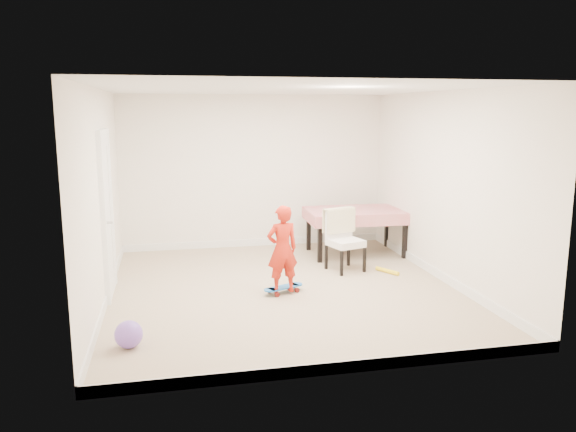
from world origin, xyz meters
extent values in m
plane|color=tan|center=(0.00, 0.00, 0.00)|extent=(5.00, 5.00, 0.00)
cube|color=silver|center=(0.00, 0.00, 2.58)|extent=(4.50, 5.00, 0.04)
cube|color=white|center=(0.00, 2.48, 1.30)|extent=(4.50, 0.04, 2.60)
cube|color=white|center=(0.00, -2.48, 1.30)|extent=(4.50, 0.04, 2.60)
cube|color=white|center=(-2.23, 0.00, 1.30)|extent=(0.04, 5.00, 2.60)
cube|color=white|center=(2.23, 0.00, 1.30)|extent=(0.04, 5.00, 2.60)
cube|color=white|center=(-2.22, 0.30, 1.02)|extent=(0.11, 0.94, 2.11)
cube|color=white|center=(0.00, 2.49, 0.06)|extent=(4.50, 0.02, 0.12)
cube|color=white|center=(0.00, -2.49, 0.06)|extent=(4.50, 0.02, 0.12)
cube|color=white|center=(-2.24, 0.00, 0.06)|extent=(0.02, 5.00, 0.12)
cube|color=white|center=(2.24, 0.00, 0.06)|extent=(0.02, 5.00, 0.12)
imported|color=red|center=(-0.06, -0.21, 0.57)|extent=(0.46, 0.34, 1.13)
sphere|color=#7D54CB|center=(-1.89, -1.51, 0.14)|extent=(0.28, 0.28, 0.28)
cylinder|color=yellow|center=(1.63, 0.43, 0.03)|extent=(0.25, 0.38, 0.06)
camera|label=1|loc=(-1.43, -7.00, 2.34)|focal=35.00mm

